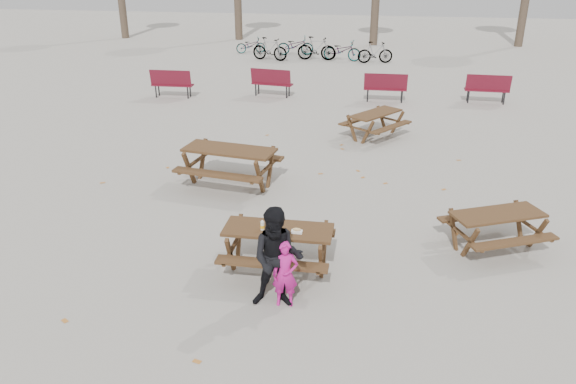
% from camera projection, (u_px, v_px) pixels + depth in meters
% --- Properties ---
extents(ground, '(80.00, 80.00, 0.00)m').
position_uv_depth(ground, '(279.00, 269.00, 9.55)').
color(ground, gray).
rests_on(ground, ground).
extents(main_picnic_table, '(1.80, 1.45, 0.78)m').
position_uv_depth(main_picnic_table, '(278.00, 238.00, 9.32)').
color(main_picnic_table, '#382214').
rests_on(main_picnic_table, ground).
extents(food_tray, '(0.18, 0.11, 0.03)m').
position_uv_depth(food_tray, '(297.00, 232.00, 9.10)').
color(food_tray, white).
rests_on(food_tray, main_picnic_table).
extents(bread_roll, '(0.14, 0.06, 0.05)m').
position_uv_depth(bread_roll, '(297.00, 229.00, 9.08)').
color(bread_roll, tan).
rests_on(bread_roll, food_tray).
extents(soda_bottle, '(0.07, 0.07, 0.17)m').
position_uv_depth(soda_bottle, '(262.00, 226.00, 9.17)').
color(soda_bottle, silver).
rests_on(soda_bottle, main_picnic_table).
extents(child, '(0.42, 0.30, 1.07)m').
position_uv_depth(child, '(285.00, 274.00, 8.40)').
color(child, '#C81986').
rests_on(child, ground).
extents(adult, '(0.83, 0.68, 1.61)m').
position_uv_depth(adult, '(277.00, 258.00, 8.29)').
color(adult, black).
rests_on(adult, ground).
extents(picnic_table_east, '(2.04, 1.88, 0.70)m').
position_uv_depth(picnic_table_east, '(495.00, 231.00, 10.08)').
color(picnic_table_east, '#382214').
rests_on(picnic_table_east, ground).
extents(picnic_table_north, '(2.30, 1.97, 0.89)m').
position_uv_depth(picnic_table_north, '(230.00, 167.00, 12.77)').
color(picnic_table_north, '#382214').
rests_on(picnic_table_north, ground).
extents(picnic_table_far, '(2.09, 2.16, 0.73)m').
position_uv_depth(picnic_table_far, '(375.00, 125.00, 16.09)').
color(picnic_table_far, '#382214').
rests_on(picnic_table_far, ground).
extents(park_bench_row, '(12.74, 1.53, 1.03)m').
position_uv_depth(park_bench_row, '(327.00, 85.00, 20.10)').
color(park_bench_row, maroon).
rests_on(park_bench_row, ground).
extents(bicycle_row, '(8.10, 2.88, 1.12)m').
position_uv_depth(bicycle_row, '(309.00, 48.00, 27.56)').
color(bicycle_row, black).
rests_on(bicycle_row, ground).
extents(fallen_leaves, '(11.00, 11.00, 0.01)m').
position_uv_depth(fallen_leaves, '(323.00, 209.00, 11.74)').
color(fallen_leaves, '#B9702C').
rests_on(fallen_leaves, ground).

